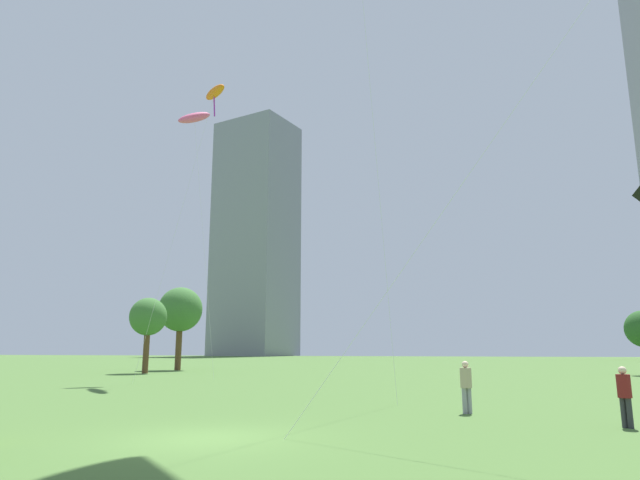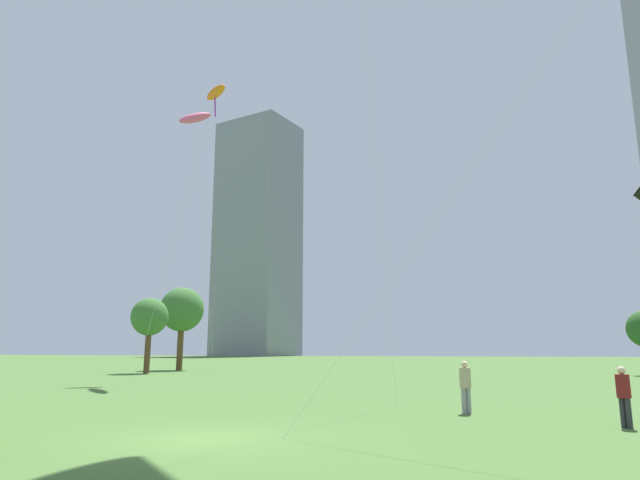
% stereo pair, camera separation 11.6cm
% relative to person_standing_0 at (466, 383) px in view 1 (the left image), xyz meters
% --- Properties ---
extents(ground, '(280.00, 280.00, 0.00)m').
position_rel_person_standing_0_xyz_m(ground, '(-6.34, -6.81, -1.00)').
color(ground, '#476B30').
extents(person_standing_0, '(0.39, 0.39, 1.73)m').
position_rel_person_standing_0_xyz_m(person_standing_0, '(0.00, 0.00, 0.00)').
color(person_standing_0, gray).
rests_on(person_standing_0, ground).
extents(person_standing_1, '(0.37, 0.37, 1.66)m').
position_rel_person_standing_0_xyz_m(person_standing_1, '(4.23, -2.45, -0.04)').
color(person_standing_1, '#2D2D33').
rests_on(person_standing_1, ground).
extents(kite_flying_2, '(5.02, 5.27, 21.66)m').
position_rel_person_standing_0_xyz_m(kite_flying_2, '(-16.73, 14.92, 19.79)').
color(kite_flying_2, silver).
rests_on(kite_flying_2, ground).
extents(kite_flying_6, '(3.44, 2.67, 20.55)m').
position_rel_person_standing_0_xyz_m(kite_flying_6, '(-18.97, 16.23, 18.59)').
color(kite_flying_6, silver).
rests_on(kite_flying_6, ground).
extents(park_tree_0, '(3.26, 3.26, 6.60)m').
position_rel_person_standing_0_xyz_m(park_tree_0, '(-26.73, 24.33, 3.85)').
color(park_tree_0, brown).
rests_on(park_tree_0, ground).
extents(park_tree_2, '(4.42, 4.42, 8.31)m').
position_rel_person_standing_0_xyz_m(park_tree_2, '(-27.31, 31.35, 4.99)').
color(park_tree_2, brown).
rests_on(park_tree_2, ground).
extents(distant_highrise_1, '(25.18, 22.90, 70.10)m').
position_rel_person_standing_0_xyz_m(distant_highrise_1, '(-56.39, 131.32, 34.05)').
color(distant_highrise_1, gray).
rests_on(distant_highrise_1, ground).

